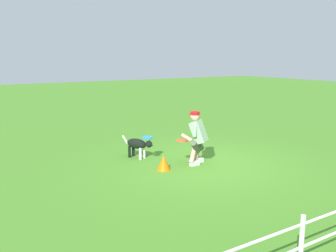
# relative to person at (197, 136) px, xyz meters

# --- Properties ---
(ground_plane) EXTENTS (60.00, 60.00, 0.00)m
(ground_plane) POSITION_rel_person_xyz_m (-0.19, 0.20, -0.70)
(ground_plane) COLOR #468326
(person) EXTENTS (0.71, 0.54, 1.29)m
(person) POSITION_rel_person_xyz_m (0.00, 0.00, 0.00)
(person) COLOR silver
(person) RESTS_ON ground_plane
(dog) EXTENTS (0.50, 0.96, 0.54)m
(dog) POSITION_rel_person_xyz_m (0.98, -1.22, -0.34)
(dog) COLOR black
(dog) RESTS_ON ground_plane
(frisbee_flying) EXTENTS (0.28, 0.28, 0.06)m
(frisbee_flying) POSITION_rel_person_xyz_m (0.85, -0.96, -0.12)
(frisbee_flying) COLOR #2281EA
(frisbee_held) EXTENTS (0.39, 0.39, 0.03)m
(frisbee_held) POSITION_rel_person_xyz_m (0.37, -0.12, -0.09)
(frisbee_held) COLOR #F24B24
(frisbee_held) RESTS_ON person
(training_cone) EXTENTS (0.31, 0.31, 0.35)m
(training_cone) POSITION_rel_person_xyz_m (0.94, -0.02, -0.52)
(training_cone) COLOR orange
(training_cone) RESTS_ON ground_plane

